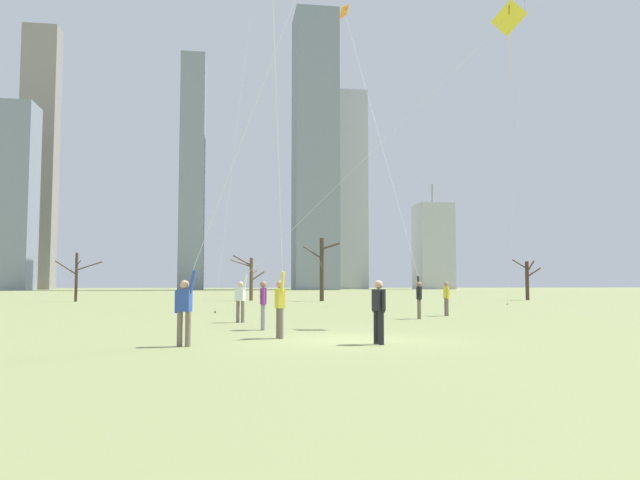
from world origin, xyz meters
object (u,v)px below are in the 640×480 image
Objects in this scene: bare_tree_leftmost at (527,278)px; bare_tree_left_of_center at (322,267)px; kite_flyer_midfield_left_yellow at (295,242)px; kite_flyer_midfield_center_orange at (401,227)px; kite_flyer_midfield_right_green at (275,159)px; bare_tree_far_right_edge at (77,275)px; bystander_strolling_midfield at (379,308)px; bystander_far_off_by_trees at (263,303)px; distant_kite_drifting_right_teal at (523,36)px; bare_tree_center at (251,277)px; kite_flyer_foreground_left_blue at (223,203)px; bystander_watching_nearby at (446,297)px.

bare_tree_left_of_center reaches higher than bare_tree_leftmost.
kite_flyer_midfield_left_yellow is 7.03m from kite_flyer_midfield_center_orange.
bare_tree_far_right_edge is at bearing 109.25° from kite_flyer_midfield_right_green.
kite_flyer_midfield_right_green is 4.56m from bystander_strolling_midfield.
kite_flyer_midfield_left_yellow is at bearing 67.30° from bystander_far_off_by_trees.
distant_kite_drifting_right_teal reaches higher than bare_tree_center.
bystander_strolling_midfield is 44.92m from bare_tree_leftmost.
bare_tree_left_of_center is (-13.84, 10.57, -17.38)m from distant_kite_drifting_right_teal.
distant_kite_drifting_right_teal is at bearing 46.39° from kite_flyer_midfield_center_orange.
kite_flyer_foreground_left_blue reaches higher than bystander_strolling_midfield.
bare_tree_far_right_edge reaches higher than bare_tree_center.
kite_flyer_foreground_left_blue is at bearing -128.19° from bystander_watching_nearby.
bare_tree_left_of_center is at bearing -179.17° from bare_tree_leftmost.
bare_tree_leftmost is at bearing 55.82° from kite_flyer_midfield_right_green.
distant_kite_drifting_right_teal is 5.79× the size of bare_tree_center.
bare_tree_far_right_edge is at bearing 160.75° from distant_kite_drifting_right_teal.
bare_tree_leftmost reaches higher than bystander_watching_nearby.
bare_tree_leftmost is (19.32, 25.39, -2.19)m from kite_flyer_midfield_center_orange.
distant_kite_drifting_right_teal is 30.05m from bare_tree_center.
bystander_far_off_by_trees is at bearing -101.94° from bare_tree_left_of_center.
kite_flyer_midfield_right_green is at bearing -90.41° from bystander_far_off_by_trees.
distant_kite_drifting_right_teal reaches higher than bare_tree_far_right_edge.
kite_flyer_midfield_center_orange is (8.18, 13.20, 0.71)m from kite_flyer_foreground_left_blue.
bystander_far_off_by_trees is 37.03m from bare_tree_far_right_edge.
distant_kite_drifting_right_teal is (20.76, 22.12, 19.42)m from bystander_far_off_by_trees.
distant_kite_drifting_right_teal reaches higher than kite_flyer_midfield_center_orange.
bare_tree_left_of_center reaches higher than bare_tree_far_right_edge.
distant_kite_drifting_right_teal is at bearing -37.36° from bare_tree_left_of_center.
kite_flyer_midfield_left_yellow is at bearing 80.96° from kite_flyer_midfield_right_green.
bare_tree_left_of_center is at bearing 79.35° from kite_flyer_midfield_left_yellow.
bystander_watching_nearby is (9.15, 13.28, -3.66)m from kite_flyer_midfield_right_green.
bare_tree_left_of_center is at bearing -4.28° from bare_tree_far_right_edge.
bystander_watching_nearby is 0.39× the size of bare_tree_far_right_edge.
bystander_watching_nearby is 30.64m from bare_tree_leftmost.
kite_flyer_midfield_left_yellow reaches higher than bystander_far_off_by_trees.
kite_flyer_midfield_left_yellow is (2.68, 8.96, -0.33)m from kite_flyer_foreground_left_blue.
bystander_watching_nearby is at bearing -128.70° from distant_kite_drifting_right_teal.
bare_tree_left_of_center is (-19.30, -0.28, 0.94)m from bare_tree_leftmost.
distant_kite_drifting_right_teal is (11.65, 14.54, 19.42)m from bystander_watching_nearby.
bare_tree_leftmost is at bearing 50.05° from kite_flyer_midfield_left_yellow.
kite_flyer_midfield_right_green reaches higher than bystander_watching_nearby.
kite_flyer_midfield_left_yellow is 4.26m from bystander_far_off_by_trees.
bare_tree_center is at bearing 92.63° from bystander_strolling_midfield.
bystander_strolling_midfield is at bearing -67.18° from bare_tree_far_right_edge.
bystander_far_off_by_trees is 33.48m from bare_tree_left_of_center.
kite_flyer_foreground_left_blue is 15.55m from kite_flyer_midfield_center_orange.
distant_kite_drifting_right_teal is 6.40× the size of bare_tree_leftmost.
bystander_strolling_midfield is 38.14m from distant_kite_drifting_right_teal.
bystander_far_off_by_trees is (-6.90, -7.58, -3.28)m from kite_flyer_midfield_center_orange.
bare_tree_left_of_center reaches higher than bystander_strolling_midfield.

